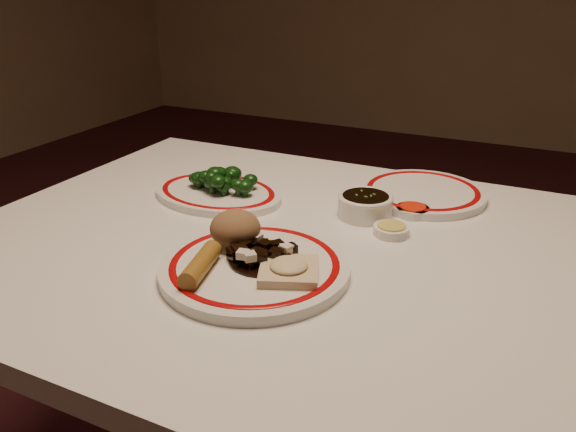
# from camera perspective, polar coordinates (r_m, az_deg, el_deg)

# --- Properties ---
(dining_table) EXTENTS (1.20, 0.90, 0.75)m
(dining_table) POSITION_cam_1_polar(r_m,az_deg,el_deg) (1.02, 0.93, -7.31)
(dining_table) COLOR white
(dining_table) RESTS_ON ground
(main_plate) EXTENTS (0.37, 0.37, 0.02)m
(main_plate) POSITION_cam_1_polar(r_m,az_deg,el_deg) (0.88, -3.39, -5.24)
(main_plate) COLOR white
(main_plate) RESTS_ON dining_table
(rice_mound) EXTENTS (0.08, 0.08, 0.06)m
(rice_mound) POSITION_cam_1_polar(r_m,az_deg,el_deg) (0.92, -5.38, -1.27)
(rice_mound) COLOR brown
(rice_mound) RESTS_ON main_plate
(spring_roll) EXTENTS (0.05, 0.11, 0.03)m
(spring_roll) POSITION_cam_1_polar(r_m,az_deg,el_deg) (0.85, -8.86, -4.90)
(spring_roll) COLOR olive
(spring_roll) RESTS_ON main_plate
(fried_wonton) EXTENTS (0.11, 0.11, 0.02)m
(fried_wonton) POSITION_cam_1_polar(r_m,az_deg,el_deg) (0.83, 0.08, -5.41)
(fried_wonton) COLOR beige
(fried_wonton) RESTS_ON main_plate
(stirfry_heap) EXTENTS (0.11, 0.11, 0.03)m
(stirfry_heap) POSITION_cam_1_polar(r_m,az_deg,el_deg) (0.87, -2.46, -3.89)
(stirfry_heap) COLOR black
(stirfry_heap) RESTS_ON main_plate
(broccoli_plate) EXTENTS (0.30, 0.27, 0.02)m
(broccoli_plate) POSITION_cam_1_polar(r_m,az_deg,el_deg) (1.17, -7.14, 2.34)
(broccoli_plate) COLOR white
(broccoli_plate) RESTS_ON dining_table
(broccoli_pile) EXTENTS (0.15, 0.10, 0.05)m
(broccoli_pile) POSITION_cam_1_polar(r_m,az_deg,el_deg) (1.16, -6.85, 3.81)
(broccoli_pile) COLOR #23471C
(broccoli_pile) RESTS_ON broccoli_plate
(soy_bowl) EXTENTS (0.10, 0.10, 0.04)m
(soy_bowl) POSITION_cam_1_polar(r_m,az_deg,el_deg) (1.08, 7.84, 1.03)
(soy_bowl) COLOR white
(soy_bowl) RESTS_ON dining_table
(sweet_sour_dish) EXTENTS (0.06, 0.06, 0.02)m
(sweet_sour_dish) POSITION_cam_1_polar(r_m,az_deg,el_deg) (1.10, 12.53, 0.52)
(sweet_sour_dish) COLOR white
(sweet_sour_dish) RESTS_ON dining_table
(mustard_dish) EXTENTS (0.06, 0.06, 0.02)m
(mustard_dish) POSITION_cam_1_polar(r_m,az_deg,el_deg) (1.02, 10.45, -1.40)
(mustard_dish) COLOR white
(mustard_dish) RESTS_ON dining_table
(far_plate) EXTENTS (0.27, 0.27, 0.02)m
(far_plate) POSITION_cam_1_polar(r_m,az_deg,el_deg) (1.20, 13.50, 2.33)
(far_plate) COLOR white
(far_plate) RESTS_ON dining_table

